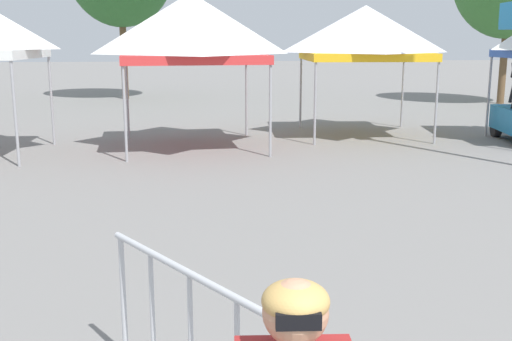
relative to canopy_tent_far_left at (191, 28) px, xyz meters
The scene contains 3 objects.
canopy_tent_far_left is the anchor object (origin of this frame).
canopy_tent_behind_right 4.75m from the canopy_tent_far_left, 16.82° to the left, with size 3.35×3.35×3.41m.
crowd_barrier_near_person 11.13m from the canopy_tent_far_left, 91.02° to the right, with size 1.16×1.81×1.08m.
Camera 1 is at (-1.01, -0.58, 2.58)m, focal length 43.63 mm.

